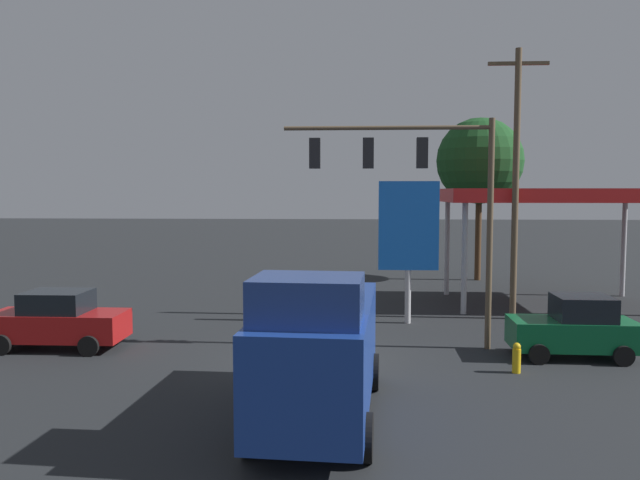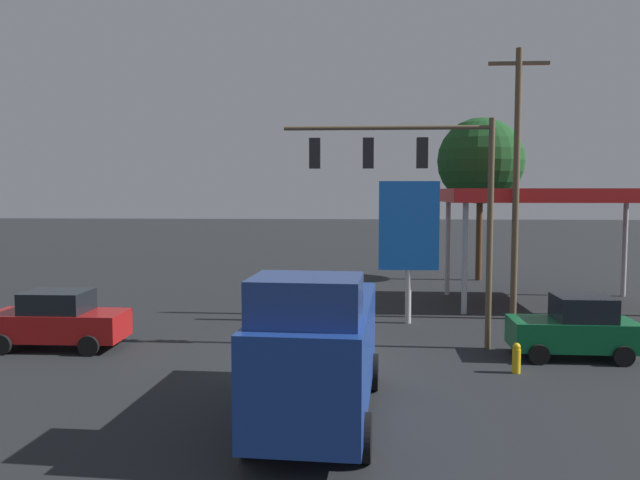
{
  "view_description": "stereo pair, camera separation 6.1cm",
  "coord_description": "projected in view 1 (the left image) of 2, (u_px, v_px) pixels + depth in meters",
  "views": [
    {
      "loc": [
        -1.19,
        18.82,
        5.21
      ],
      "look_at": [
        0.0,
        -2.0,
        3.6
      ],
      "focal_mm": 35.0,
      "sensor_mm": 36.0,
      "label": 1
    },
    {
      "loc": [
        -1.25,
        18.81,
        5.21
      ],
      "look_at": [
        0.0,
        -2.0,
        3.6
      ],
      "focal_mm": 35.0,
      "sensor_mm": 36.0,
      "label": 2
    }
  ],
  "objects": [
    {
      "name": "ground_plane",
      "position": [
        316.0,
        361.0,
        19.2
      ],
      "size": [
        200.0,
        200.0,
        0.0
      ],
      "primitive_type": "plane",
      "color": "black"
    },
    {
      "name": "traffic_signal_assembly",
      "position": [
        415.0,
        179.0,
        20.48
      ],
      "size": [
        6.88,
        0.43,
        7.6
      ],
      "color": "brown",
      "rests_on": "ground"
    },
    {
      "name": "gas_station_canopy",
      "position": [
        552.0,
        197.0,
        28.56
      ],
      "size": [
        9.91,
        6.29,
        5.35
      ],
      "color": "red",
      "rests_on": "ground"
    },
    {
      "name": "price_sign",
      "position": [
        409.0,
        229.0,
        24.49
      ],
      "size": [
        2.36,
        0.27,
        5.63
      ],
      "color": "#B7B7BC",
      "rests_on": "ground"
    },
    {
      "name": "street_tree",
      "position": [
        480.0,
        161.0,
        36.35
      ],
      "size": [
        5.02,
        5.02,
        9.52
      ],
      "color": "#4C331E",
      "rests_on": "ground"
    },
    {
      "name": "utility_pole",
      "position": [
        516.0,
        178.0,
        25.2
      ],
      "size": [
        2.4,
        0.26,
        10.92
      ],
      "color": "brown",
      "rests_on": "ground"
    },
    {
      "name": "sedan_far",
      "position": [
        58.0,
        320.0,
        20.69
      ],
      "size": [
        4.41,
        2.08,
        1.93
      ],
      "rotation": [
        0.0,
        0.0,
        0.01
      ],
      "color": "maroon",
      "rests_on": "ground"
    },
    {
      "name": "hatchback_crossing",
      "position": [
        575.0,
        328.0,
        19.54
      ],
      "size": [
        3.84,
        2.03,
        1.97
      ],
      "rotation": [
        0.0,
        0.0,
        -0.02
      ],
      "color": "#0C592D",
      "rests_on": "ground"
    },
    {
      "name": "fire_hydrant",
      "position": [
        517.0,
        358.0,
        17.94
      ],
      "size": [
        0.24,
        0.24,
        0.88
      ],
      "color": "gold",
      "rests_on": "ground"
    },
    {
      "name": "delivery_truck",
      "position": [
        320.0,
        348.0,
        14.07
      ],
      "size": [
        2.89,
        6.93,
        3.58
      ],
      "rotation": [
        0.0,
        0.0,
        1.51
      ],
      "color": "navy",
      "rests_on": "ground"
    }
  ]
}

